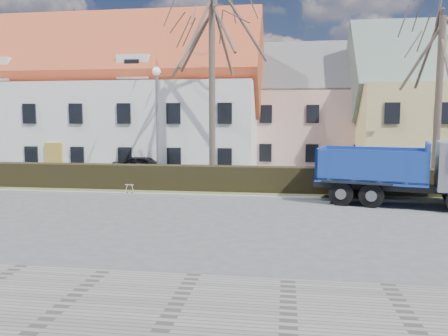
# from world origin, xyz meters

# --- Properties ---
(ground) EXTENTS (120.00, 120.00, 0.00)m
(ground) POSITION_xyz_m (0.00, 0.00, 0.00)
(ground) COLOR #48484A
(sidewalk_near) EXTENTS (80.00, 5.00, 0.08)m
(sidewalk_near) POSITION_xyz_m (0.00, -8.50, 0.04)
(sidewalk_near) COLOR slate
(sidewalk_near) RESTS_ON ground
(curb_far) EXTENTS (80.00, 0.30, 0.12)m
(curb_far) POSITION_xyz_m (0.00, 4.60, 0.06)
(curb_far) COLOR gray
(curb_far) RESTS_ON ground
(grass_strip) EXTENTS (80.00, 3.00, 0.10)m
(grass_strip) POSITION_xyz_m (0.00, 6.20, 0.05)
(grass_strip) COLOR #4E5530
(grass_strip) RESTS_ON ground
(hedge) EXTENTS (60.00, 0.90, 1.30)m
(hedge) POSITION_xyz_m (0.00, 6.00, 0.65)
(hedge) COLOR black
(hedge) RESTS_ON ground
(building_white) EXTENTS (26.80, 10.80, 9.50)m
(building_white) POSITION_xyz_m (-13.00, 16.00, 4.75)
(building_white) COLOR white
(building_white) RESTS_ON ground
(building_pink) EXTENTS (10.80, 8.80, 8.00)m
(building_pink) POSITION_xyz_m (4.00, 20.00, 4.00)
(building_pink) COLOR #DEAB9D
(building_pink) RESTS_ON ground
(tree_1) EXTENTS (9.20, 9.20, 12.65)m
(tree_1) POSITION_xyz_m (-2.00, 8.50, 6.33)
(tree_1) COLOR #504137
(tree_1) RESTS_ON ground
(tree_2) EXTENTS (8.00, 8.00, 11.00)m
(tree_2) POSITION_xyz_m (10.00, 8.50, 5.50)
(tree_2) COLOR #504137
(tree_2) RESTS_ON ground
(dump_truck) EXTENTS (7.75, 4.45, 2.92)m
(dump_truck) POSITION_xyz_m (6.86, 3.97, 1.46)
(dump_truck) COLOR navy
(dump_truck) RESTS_ON ground
(streetlight) EXTENTS (0.51, 0.51, 6.58)m
(streetlight) POSITION_xyz_m (-4.75, 7.00, 3.29)
(streetlight) COLOR gray
(streetlight) RESTS_ON ground
(cart_frame) EXTENTS (0.71, 0.46, 0.61)m
(cart_frame) POSITION_xyz_m (-5.69, 4.59, 0.30)
(cart_frame) COLOR silver
(cart_frame) RESTS_ON ground
(parked_car_a) EXTENTS (4.36, 2.11, 1.43)m
(parked_car_a) POSITION_xyz_m (-6.75, 10.92, 0.72)
(parked_car_a) COLOR black
(parked_car_a) RESTS_ON ground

